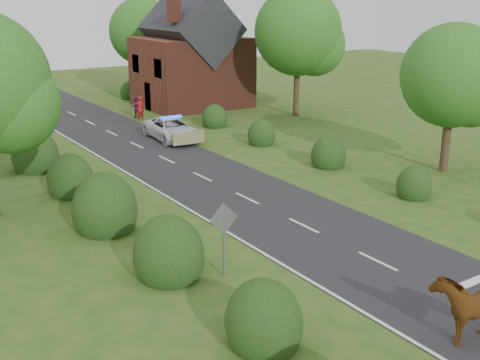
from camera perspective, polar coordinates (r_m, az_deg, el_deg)
ground at (r=21.47m, az=12.90°, el=-7.56°), size 120.00×120.00×0.00m
road at (r=32.88m, az=-6.20°, el=1.56°), size 6.00×70.00×0.02m
road_markings at (r=30.41m, az=-7.05°, el=0.25°), size 4.96×70.00×0.01m
hedgerow_left at (r=27.34m, az=-15.15°, el=-0.61°), size 2.75×50.41×3.00m
hedgerow_right at (r=33.27m, az=6.99°, el=2.68°), size 2.10×45.78×2.10m
tree_right_a at (r=32.24m, az=19.94°, el=8.92°), size 5.33×5.20×7.56m
tree_right_b at (r=45.39m, az=5.94°, el=13.49°), size 6.56×6.40×9.40m
tree_right_c at (r=56.38m, az=-8.89°, el=13.49°), size 6.15×6.00×8.58m
road_sign at (r=19.28m, az=-1.55°, el=-4.68°), size 1.06×0.08×2.53m
house at (r=49.63m, az=-4.64°, el=11.35°), size 8.00×7.40×9.17m
cow at (r=17.47m, az=20.78°, el=-11.46°), size 2.37×1.48×1.58m
police_van at (r=38.25m, az=-6.48°, el=4.82°), size 2.58×5.11×1.52m
pedestrian_red at (r=44.61m, az=-9.48°, el=6.72°), size 0.64×0.43×1.75m
pedestrian_purple at (r=45.66m, az=-9.86°, el=6.83°), size 0.84×0.70×1.58m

